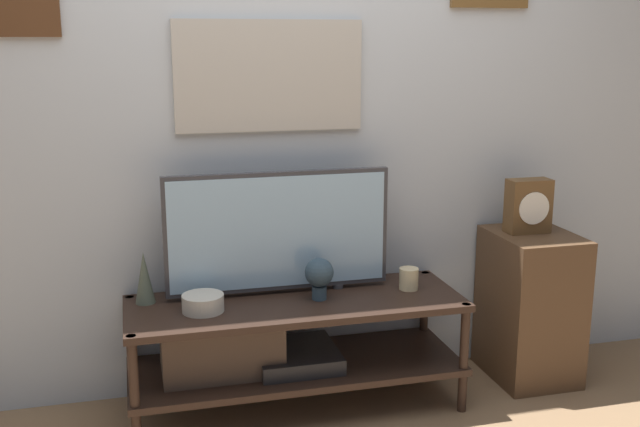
{
  "coord_description": "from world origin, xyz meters",
  "views": [
    {
      "loc": [
        -0.67,
        -2.72,
        1.61
      ],
      "look_at": [
        0.11,
        0.3,
        0.88
      ],
      "focal_mm": 42.0,
      "sensor_mm": 36.0,
      "label": 1
    }
  ],
  "objects_px": {
    "vase_slim_bronze": "(144,278)",
    "mantel_clock": "(528,206)",
    "decorative_bust": "(319,275)",
    "television": "(278,232)",
    "vase_wide_bowl": "(203,303)",
    "candle_jar": "(409,279)"
  },
  "relations": [
    {
      "from": "vase_wide_bowl",
      "to": "candle_jar",
      "type": "distance_m",
      "value": 0.94
    },
    {
      "from": "candle_jar",
      "to": "mantel_clock",
      "type": "bearing_deg",
      "value": 4.71
    },
    {
      "from": "candle_jar",
      "to": "decorative_bust",
      "type": "bearing_deg",
      "value": -176.08
    },
    {
      "from": "television",
      "to": "vase_wide_bowl",
      "type": "bearing_deg",
      "value": -157.45
    },
    {
      "from": "vase_wide_bowl",
      "to": "vase_slim_bronze",
      "type": "relative_size",
      "value": 0.78
    },
    {
      "from": "mantel_clock",
      "to": "vase_wide_bowl",
      "type": "bearing_deg",
      "value": -176.24
    },
    {
      "from": "candle_jar",
      "to": "television",
      "type": "bearing_deg",
      "value": 170.65
    },
    {
      "from": "decorative_bust",
      "to": "mantel_clock",
      "type": "relative_size",
      "value": 0.73
    },
    {
      "from": "decorative_bust",
      "to": "vase_slim_bronze",
      "type": "bearing_deg",
      "value": 168.87
    },
    {
      "from": "vase_wide_bowl",
      "to": "vase_slim_bronze",
      "type": "xyz_separation_m",
      "value": [
        -0.23,
        0.17,
        0.08
      ]
    },
    {
      "from": "vase_slim_bronze",
      "to": "candle_jar",
      "type": "distance_m",
      "value": 1.17
    },
    {
      "from": "vase_slim_bronze",
      "to": "mantel_clock",
      "type": "xyz_separation_m",
      "value": [
        1.78,
        -0.07,
        0.23
      ]
    },
    {
      "from": "vase_wide_bowl",
      "to": "mantel_clock",
      "type": "xyz_separation_m",
      "value": [
        1.55,
        0.1,
        0.31
      ]
    },
    {
      "from": "candle_jar",
      "to": "mantel_clock",
      "type": "relative_size",
      "value": 0.39
    },
    {
      "from": "vase_wide_bowl",
      "to": "decorative_bust",
      "type": "distance_m",
      "value": 0.51
    },
    {
      "from": "candle_jar",
      "to": "vase_slim_bronze",
      "type": "bearing_deg",
      "value": 174.32
    },
    {
      "from": "decorative_bust",
      "to": "mantel_clock",
      "type": "bearing_deg",
      "value": 4.38
    },
    {
      "from": "vase_slim_bronze",
      "to": "decorative_bust",
      "type": "distance_m",
      "value": 0.75
    },
    {
      "from": "vase_slim_bronze",
      "to": "television",
      "type": "bearing_deg",
      "value": -1.98
    },
    {
      "from": "television",
      "to": "candle_jar",
      "type": "bearing_deg",
      "value": -9.35
    },
    {
      "from": "television",
      "to": "candle_jar",
      "type": "height_order",
      "value": "television"
    },
    {
      "from": "television",
      "to": "vase_wide_bowl",
      "type": "distance_m",
      "value": 0.46
    }
  ]
}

